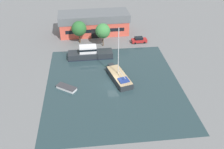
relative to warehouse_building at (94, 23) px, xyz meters
The scene contains 9 objects.
ground_plane 28.67m from the warehouse_building, 84.44° to the right, with size 440.00×440.00×0.00m, color slate.
water_canal 28.67m from the warehouse_building, 84.44° to the right, with size 29.40×33.80×0.01m, color #23383D.
warehouse_building is the anchor object (origin of this frame).
quay_tree_near_building 9.43m from the warehouse_building, 77.31° to the right, with size 4.13×4.13×6.59m.
quay_tree_by_water 7.83m from the warehouse_building, 125.31° to the right, with size 4.22×4.22×6.45m.
parked_car 15.29m from the warehouse_building, 33.36° to the right, with size 4.50×2.07×1.73m.
sailboat_moored 26.93m from the warehouse_building, 80.86° to the right, with size 5.22×10.43×12.43m.
motor_cruiser 15.74m from the warehouse_building, 97.06° to the right, with size 11.64×3.62×3.28m.
small_dinghy 30.01m from the warehouse_building, 104.41° to the right, with size 4.73×4.04×0.68m.
Camera 1 is at (-5.20, -44.61, 32.25)m, focal length 40.00 mm.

